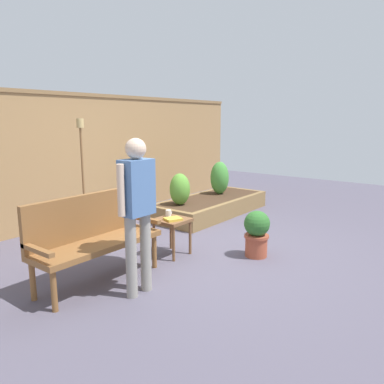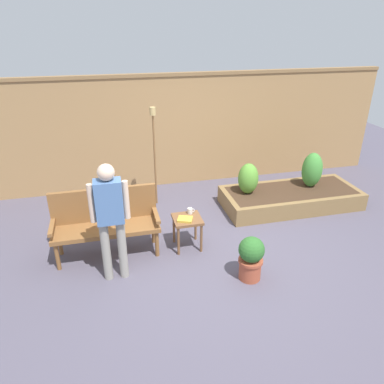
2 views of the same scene
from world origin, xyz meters
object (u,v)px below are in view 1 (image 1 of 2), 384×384
object	(u,v)px
book_on_table	(173,219)
tiki_torch	(82,158)
shrub_far_corner	(220,178)
garden_bench	(92,232)
cup_on_table	(169,213)
shrub_near_bench	(180,189)
person_by_bench	(137,203)
potted_boxwood	(257,232)
side_table	(172,225)

from	to	relation	value
book_on_table	tiki_torch	world-z (taller)	tiki_torch
shrub_far_corner	tiki_torch	world-z (taller)	tiki_torch
garden_bench	cup_on_table	size ratio (longest dim) A/B	13.50
shrub_far_corner	shrub_near_bench	bearing A→B (deg)	180.00
cup_on_table	shrub_near_bench	size ratio (longest dim) A/B	0.20
cup_on_table	tiki_torch	xyz separation A→B (m)	(-0.30, 1.39, 0.67)
tiki_torch	person_by_bench	distance (m)	2.15
garden_bench	shrub_far_corner	bearing A→B (deg)	12.16
cup_on_table	potted_boxwood	size ratio (longest dim) A/B	0.18
cup_on_table	shrub_near_bench	distance (m)	1.46
shrub_near_bench	tiki_torch	bearing A→B (deg)	159.23
tiki_torch	person_by_bench	size ratio (longest dim) A/B	1.12
side_table	shrub_near_bench	size ratio (longest dim) A/B	0.89
shrub_near_bench	tiki_torch	size ratio (longest dim) A/B	0.31
cup_on_table	garden_bench	bearing A→B (deg)	178.33
potted_boxwood	person_by_bench	world-z (taller)	person_by_bench
cup_on_table	tiki_torch	size ratio (longest dim) A/B	0.06
potted_boxwood	person_by_bench	distance (m)	1.82
shrub_far_corner	potted_boxwood	bearing A→B (deg)	-135.81
tiki_torch	shrub_far_corner	bearing A→B (deg)	-11.91
potted_boxwood	side_table	bearing A→B (deg)	124.77
book_on_table	potted_boxwood	world-z (taller)	potted_boxwood
shrub_far_corner	garden_bench	bearing A→B (deg)	-167.84
side_table	cup_on_table	bearing A→B (deg)	59.22
shrub_far_corner	tiki_torch	xyz separation A→B (m)	(-2.71, 0.57, 0.58)
person_by_bench	side_table	bearing A→B (deg)	23.88
shrub_near_bench	shrub_far_corner	size ratio (longest dim) A/B	0.86
person_by_bench	book_on_table	bearing A→B (deg)	22.26
shrub_far_corner	tiki_torch	bearing A→B (deg)	168.09
cup_on_table	tiki_torch	distance (m)	1.57
side_table	shrub_far_corner	bearing A→B (deg)	20.58
cup_on_table	shrub_near_bench	bearing A→B (deg)	33.83
cup_on_table	person_by_bench	world-z (taller)	person_by_bench
side_table	book_on_table	xyz separation A→B (m)	(-0.04, -0.05, 0.10)
potted_boxwood	shrub_far_corner	world-z (taller)	shrub_far_corner
shrub_far_corner	person_by_bench	bearing A→B (deg)	-158.43
garden_bench	potted_boxwood	size ratio (longest dim) A/B	2.41
shrub_near_bench	person_by_bench	bearing A→B (deg)	-149.05
potted_boxwood	shrub_far_corner	distance (m)	2.63
side_table	person_by_bench	size ratio (longest dim) A/B	0.31
tiki_torch	person_by_bench	world-z (taller)	tiki_torch
side_table	potted_boxwood	distance (m)	1.08
cup_on_table	side_table	bearing A→B (deg)	-120.78
side_table	tiki_torch	world-z (taller)	tiki_torch
book_on_table	shrub_far_corner	size ratio (longest dim) A/B	0.32
shrub_far_corner	book_on_table	bearing A→B (deg)	-158.71
book_on_table	shrub_near_bench	size ratio (longest dim) A/B	0.38
book_on_table	person_by_bench	size ratio (longest dim) A/B	0.13
shrub_far_corner	side_table	bearing A→B (deg)	-159.42
side_table	book_on_table	bearing A→B (deg)	-129.09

